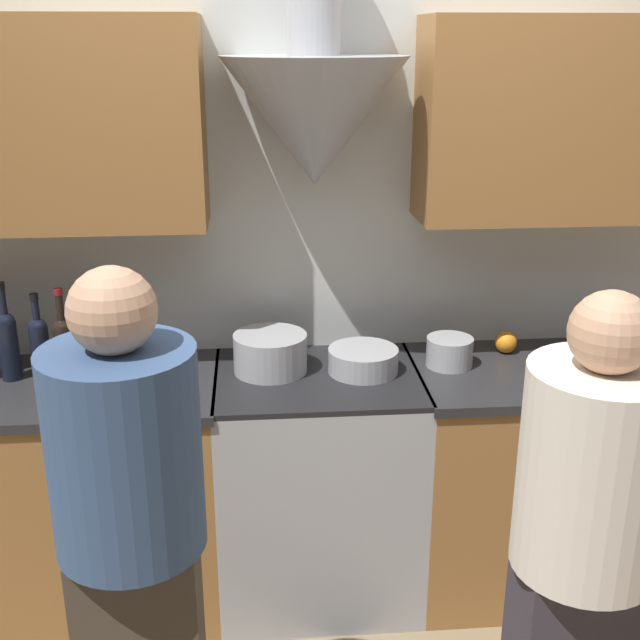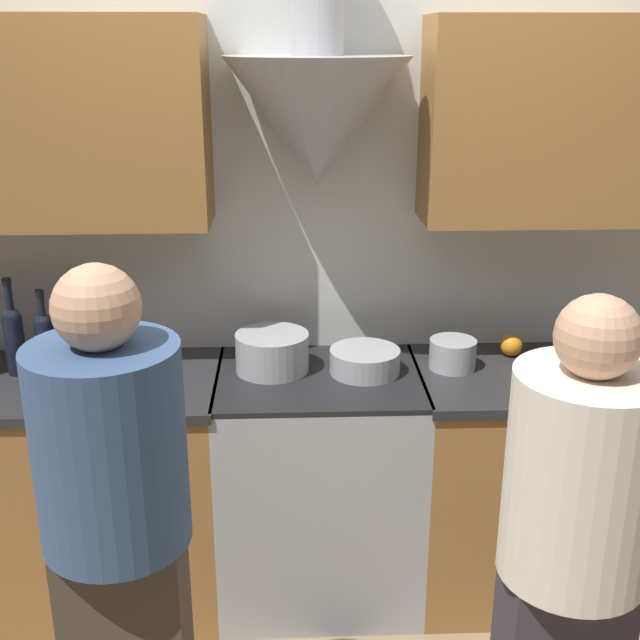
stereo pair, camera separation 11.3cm
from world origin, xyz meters
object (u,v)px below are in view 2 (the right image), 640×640
object	(u,v)px
wine_bottle_4	(45,339)
wine_bottle_5	(69,340)
mixing_bowl	(365,361)
wine_bottle_3	(14,337)
person_foreground_right	(570,564)
stock_pot	(272,352)
stove_range	(319,484)
person_foreground_left	(120,548)
saucepan	(453,354)
orange_fruit	(511,345)

from	to	relation	value
wine_bottle_4	wine_bottle_5	bearing A→B (deg)	-8.45
wine_bottle_4	mixing_bowl	world-z (taller)	wine_bottle_4
wine_bottle_3	mixing_bowl	bearing A→B (deg)	-2.00
person_foreground_right	stock_pot	bearing A→B (deg)	124.64
wine_bottle_4	person_foreground_right	world-z (taller)	person_foreground_right
stove_range	person_foreground_right	world-z (taller)	person_foreground_right
wine_bottle_3	person_foreground_left	world-z (taller)	person_foreground_left
wine_bottle_5	person_foreground_right	world-z (taller)	person_foreground_right
stove_range	wine_bottle_3	xyz separation A→B (m)	(-1.10, 0.07, 0.60)
wine_bottle_5	stock_pot	xyz separation A→B (m)	(0.73, -0.01, -0.06)
saucepan	person_foreground_left	xyz separation A→B (m)	(-1.03, -1.03, -0.09)
stock_pot	mixing_bowl	world-z (taller)	stock_pot
wine_bottle_3	wine_bottle_4	world-z (taller)	wine_bottle_3
saucepan	orange_fruit	bearing A→B (deg)	23.75
wine_bottle_5	mixing_bowl	size ratio (longest dim) A/B	1.30
wine_bottle_3	person_foreground_left	size ratio (longest dim) A/B	0.22
stove_range	wine_bottle_4	bearing A→B (deg)	175.58
stove_range	person_foreground_right	size ratio (longest dim) A/B	0.59
stock_pot	person_foreground_right	world-z (taller)	person_foreground_right
stock_pot	orange_fruit	xyz separation A→B (m)	(0.92, 0.11, -0.03)
person_foreground_left	mixing_bowl	bearing A→B (deg)	54.88
wine_bottle_5	saucepan	bearing A→B (deg)	-0.44
wine_bottle_3	person_foreground_left	xyz separation A→B (m)	(0.57, -1.04, -0.17)
wine_bottle_5	person_foreground_right	bearing A→B (deg)	-36.37
person_foreground_left	person_foreground_right	xyz separation A→B (m)	(1.12, -0.06, -0.04)
wine_bottle_3	wine_bottle_5	xyz separation A→B (m)	(0.19, -0.00, -0.01)
wine_bottle_5	person_foreground_right	distance (m)	1.86
mixing_bowl	saucepan	bearing A→B (deg)	5.34
wine_bottle_5	stock_pot	world-z (taller)	wine_bottle_5
wine_bottle_4	stock_pot	world-z (taller)	wine_bottle_4
wine_bottle_5	wine_bottle_4	bearing A→B (deg)	171.55
stove_range	stock_pot	distance (m)	0.55
stove_range	person_foreground_right	xyz separation A→B (m)	(0.58, -1.03, 0.38)
wine_bottle_3	person_foreground_left	distance (m)	1.20
wine_bottle_4	person_foreground_right	xyz separation A→B (m)	(1.58, -1.11, -0.20)
mixing_bowl	person_foreground_right	size ratio (longest dim) A/B	0.17
wine_bottle_4	saucepan	xyz separation A→B (m)	(1.49, -0.02, -0.07)
wine_bottle_4	stock_pot	size ratio (longest dim) A/B	1.17
wine_bottle_3	saucepan	world-z (taller)	wine_bottle_3
wine_bottle_5	person_foreground_left	bearing A→B (deg)	-70.35
stove_range	stock_pot	bearing A→B (deg)	161.15
wine_bottle_3	person_foreground_right	distance (m)	2.02
wine_bottle_4	mixing_bowl	bearing A→B (deg)	-2.70
wine_bottle_3	orange_fruit	distance (m)	1.85
wine_bottle_3	orange_fruit	bearing A→B (deg)	3.00
orange_fruit	saucepan	xyz separation A→B (m)	(-0.25, -0.11, 0.01)
stove_range	mixing_bowl	distance (m)	0.53
wine_bottle_3	wine_bottle_4	xyz separation A→B (m)	(0.11, 0.01, -0.02)
stove_range	wine_bottle_3	bearing A→B (deg)	176.55
person_foreground_left	orange_fruit	bearing A→B (deg)	41.63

